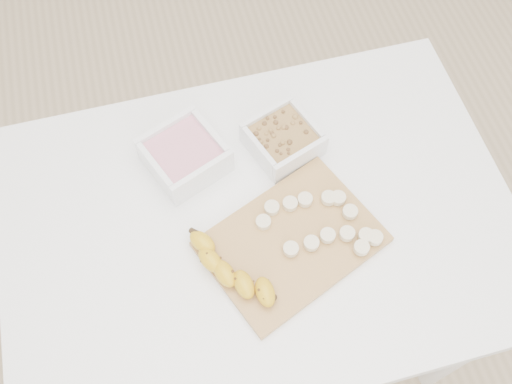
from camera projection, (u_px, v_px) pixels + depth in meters
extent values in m
plane|color=#C6AD89|center=(258.00, 322.00, 1.77)|extent=(3.50, 3.50, 0.00)
cube|color=white|center=(260.00, 224.00, 1.13)|extent=(1.00, 0.70, 0.04)
cylinder|color=white|center=(465.00, 351.00, 1.38)|extent=(0.05, 0.05, 0.71)
cylinder|color=white|center=(74.00, 225.00, 1.54)|extent=(0.05, 0.05, 0.71)
cylinder|color=white|center=(380.00, 154.00, 1.64)|extent=(0.05, 0.05, 0.71)
cube|color=white|center=(185.00, 155.00, 1.14)|extent=(0.19, 0.19, 0.07)
cube|color=pink|center=(184.00, 154.00, 1.14)|extent=(0.16, 0.16, 0.04)
cube|color=white|center=(283.00, 139.00, 1.16)|extent=(0.17, 0.17, 0.06)
cube|color=olive|center=(283.00, 139.00, 1.16)|extent=(0.14, 0.14, 0.03)
cube|color=#BB8748|center=(292.00, 242.00, 1.08)|extent=(0.38, 0.33, 0.01)
cylinder|color=beige|center=(263.00, 222.00, 1.08)|extent=(0.03, 0.03, 0.01)
cylinder|color=beige|center=(272.00, 208.00, 1.10)|extent=(0.03, 0.03, 0.01)
cylinder|color=beige|center=(290.00, 204.00, 1.10)|extent=(0.03, 0.03, 0.01)
cylinder|color=beige|center=(305.00, 200.00, 1.10)|extent=(0.03, 0.03, 0.01)
cylinder|color=beige|center=(329.00, 198.00, 1.10)|extent=(0.03, 0.03, 0.01)
cylinder|color=beige|center=(338.00, 198.00, 1.10)|extent=(0.03, 0.03, 0.01)
cylinder|color=beige|center=(350.00, 212.00, 1.09)|extent=(0.03, 0.03, 0.01)
cylinder|color=beige|center=(291.00, 249.00, 1.05)|extent=(0.03, 0.03, 0.01)
cylinder|color=beige|center=(311.00, 243.00, 1.06)|extent=(0.03, 0.03, 0.01)
cylinder|color=beige|center=(328.00, 236.00, 1.07)|extent=(0.03, 0.03, 0.01)
cylinder|color=beige|center=(347.00, 234.00, 1.07)|extent=(0.03, 0.03, 0.01)
cylinder|color=beige|center=(366.00, 236.00, 1.06)|extent=(0.03, 0.03, 0.01)
cylinder|color=beige|center=(375.00, 238.00, 1.06)|extent=(0.03, 0.03, 0.01)
cylinder|color=beige|center=(361.00, 248.00, 1.05)|extent=(0.03, 0.03, 0.01)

